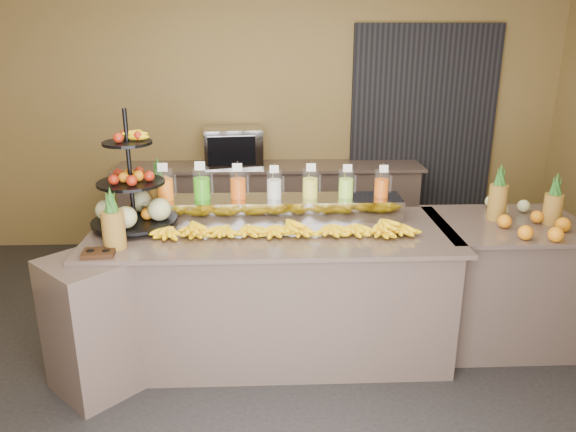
{
  "coord_description": "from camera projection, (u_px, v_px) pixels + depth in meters",
  "views": [
    {
      "loc": [
        -0.04,
        -3.32,
        2.25
      ],
      "look_at": [
        0.11,
        0.3,
        1.03
      ],
      "focal_mm": 35.0,
      "sensor_mm": 36.0,
      "label": 1
    }
  ],
  "objects": [
    {
      "name": "oven_warmer",
      "position": [
        233.0,
        147.0,
        5.62
      ],
      "size": [
        0.61,
        0.46,
        0.38
      ],
      "primitive_type": "cube",
      "rotation": [
        0.0,
        0.0,
        0.11
      ],
      "color": "gray",
      "rests_on": "back_ledge"
    },
    {
      "name": "right_fruit_pile",
      "position": [
        528.0,
        215.0,
        3.91
      ],
      "size": [
        0.49,
        0.47,
        0.26
      ],
      "color": "brown",
      "rests_on": "right_counter"
    },
    {
      "name": "juice_pitcher_orange_c",
      "position": [
        381.0,
        185.0,
        4.07
      ],
      "size": [
        0.11,
        0.11,
        0.26
      ],
      "color": "silver",
      "rests_on": "pitcher_tray"
    },
    {
      "name": "room_envelope",
      "position": [
        297.0,
        83.0,
        4.02
      ],
      "size": [
        6.04,
        5.02,
        2.82
      ],
      "color": "olive",
      "rests_on": "ground"
    },
    {
      "name": "juice_pitcher_orange_a",
      "position": [
        165.0,
        186.0,
        4.01
      ],
      "size": [
        0.12,
        0.12,
        0.29
      ],
      "color": "silver",
      "rests_on": "pitcher_tray"
    },
    {
      "name": "juice_pitcher_orange_b",
      "position": [
        238.0,
        186.0,
        4.03
      ],
      "size": [
        0.12,
        0.12,
        0.28
      ],
      "color": "silver",
      "rests_on": "pitcher_tray"
    },
    {
      "name": "back_ledge",
      "position": [
        270.0,
        208.0,
        5.85
      ],
      "size": [
        3.1,
        0.55,
        0.93
      ],
      "color": "#866C61",
      "rests_on": "ground"
    },
    {
      "name": "banana_heap",
      "position": [
        288.0,
        227.0,
        3.76
      ],
      "size": [
        1.79,
        0.16,
        0.15
      ],
      "color": "yellow",
      "rests_on": "buffet_counter"
    },
    {
      "name": "ground",
      "position": [
        274.0,
        372.0,
        3.86
      ],
      "size": [
        6.0,
        6.0,
        0.0
      ],
      "primitive_type": "plane",
      "color": "black",
      "rests_on": "ground"
    },
    {
      "name": "pineapple_left_b",
      "position": [
        159.0,
        192.0,
        4.14
      ],
      "size": [
        0.15,
        0.15,
        0.44
      ],
      "rotation": [
        0.0,
        0.0,
        -0.34
      ],
      "color": "brown",
      "rests_on": "buffet_counter"
    },
    {
      "name": "condiment_caddy",
      "position": [
        99.0,
        253.0,
        3.43
      ],
      "size": [
        0.2,
        0.16,
        0.03
      ],
      "primitive_type": "cube",
      "rotation": [
        0.0,
        0.0,
        0.08
      ],
      "color": "black",
      "rests_on": "buffet_counter"
    },
    {
      "name": "juice_pitcher_milk",
      "position": [
        274.0,
        186.0,
        4.04
      ],
      "size": [
        0.11,
        0.11,
        0.26
      ],
      "color": "silver",
      "rests_on": "pitcher_tray"
    },
    {
      "name": "juice_pitcher_lemon",
      "position": [
        310.0,
        185.0,
        4.05
      ],
      "size": [
        0.11,
        0.12,
        0.28
      ],
      "color": "silver",
      "rests_on": "pitcher_tray"
    },
    {
      "name": "juice_pitcher_green",
      "position": [
        202.0,
        185.0,
        4.02
      ],
      "size": [
        0.12,
        0.13,
        0.3
      ],
      "color": "silver",
      "rests_on": "pitcher_tray"
    },
    {
      "name": "juice_pitcher_lime",
      "position": [
        346.0,
        185.0,
        4.06
      ],
      "size": [
        0.11,
        0.11,
        0.27
      ],
      "color": "silver",
      "rests_on": "pitcher_tray"
    },
    {
      "name": "pineapple_left_a",
      "position": [
        113.0,
        226.0,
        3.5
      ],
      "size": [
        0.14,
        0.14,
        0.4
      ],
      "rotation": [
        0.0,
        0.0,
        -0.4
      ],
      "color": "brown",
      "rests_on": "buffet_counter"
    },
    {
      "name": "pitcher_tray",
      "position": [
        274.0,
        208.0,
        4.09
      ],
      "size": [
        1.85,
        0.3,
        0.15
      ],
      "primitive_type": "cube",
      "color": "gray",
      "rests_on": "buffet_counter"
    },
    {
      "name": "right_counter",
      "position": [
        502.0,
        281.0,
        4.16
      ],
      "size": [
        1.08,
        0.88,
        0.93
      ],
      "color": "#866C61",
      "rests_on": "ground"
    },
    {
      "name": "buffet_counter",
      "position": [
        257.0,
        295.0,
        3.96
      ],
      "size": [
        2.75,
        1.25,
        0.93
      ],
      "color": "#866C61",
      "rests_on": "ground"
    },
    {
      "name": "fruit_stand",
      "position": [
        138.0,
        198.0,
        3.86
      ],
      "size": [
        0.69,
        0.69,
        0.82
      ],
      "rotation": [
        0.0,
        0.0,
        -0.19
      ],
      "color": "black",
      "rests_on": "buffet_counter"
    }
  ]
}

